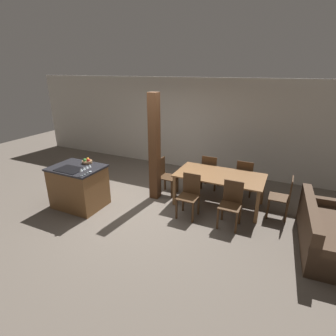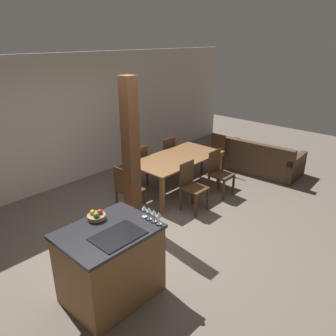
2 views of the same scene
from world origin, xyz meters
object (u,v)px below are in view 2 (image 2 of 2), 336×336
(timber_post, at_px, (131,155))
(dining_chair_near_right, at_px, (219,172))
(wine_glass_near, at_px, (159,215))
(dining_chair_head_end, at_px, (127,189))
(wine_glass_far, at_px, (149,210))
(dining_chair_far_right, at_px, (166,155))
(kitchen_island, at_px, (110,263))
(dining_chair_foot_end, at_px, (215,153))
(couch, at_px, (259,160))
(dining_chair_near_left, at_px, (191,185))
(fruit_bowl, at_px, (96,216))
(wine_glass_end, at_px, (144,208))
(wine_glass_middle, at_px, (154,212))
(dining_chair_far_left, at_px, (137,165))
(dining_table, at_px, (177,161))

(timber_post, bearing_deg, dining_chair_near_right, -12.75)
(wine_glass_near, relative_size, dining_chair_head_end, 0.18)
(wine_glass_far, xyz_separation_m, dining_chair_near_right, (2.75, 0.86, -0.59))
(wine_glass_far, distance_m, dining_chair_far_right, 3.64)
(kitchen_island, bearing_deg, dining_chair_foot_end, 18.70)
(dining_chair_near_right, xyz_separation_m, couch, (1.68, -0.00, -0.22))
(dining_chair_near_left, distance_m, dining_chair_head_end, 1.16)
(fruit_bowl, distance_m, wine_glass_end, 0.58)
(wine_glass_middle, height_order, dining_chair_far_left, wine_glass_middle)
(wine_glass_near, xyz_separation_m, dining_chair_near_right, (2.75, 1.02, -0.59))
(wine_glass_far, bearing_deg, wine_glass_near, -90.00)
(dining_chair_far_left, bearing_deg, dining_chair_near_left, 90.00)
(wine_glass_near, bearing_deg, dining_chair_far_left, 52.72)
(dining_chair_near_right, bearing_deg, fruit_bowl, -173.07)
(dining_chair_far_right, height_order, dining_chair_head_end, same)
(fruit_bowl, height_order, couch, fruit_bowl)
(dining_table, bearing_deg, wine_glass_far, -145.61)
(dining_chair_head_end, bearing_deg, dining_chair_foot_end, -90.00)
(wine_glass_middle, distance_m, timber_post, 1.62)
(kitchen_island, bearing_deg, wine_glass_near, -36.40)
(dining_chair_far_left, height_order, dining_chair_far_right, same)
(timber_post, bearing_deg, dining_chair_foot_end, 6.08)
(dining_chair_foot_end, xyz_separation_m, timber_post, (-2.80, -0.30, 0.75))
(wine_glass_near, bearing_deg, wine_glass_far, 90.00)
(kitchen_island, relative_size, wine_glass_far, 6.89)
(dining_table, bearing_deg, dining_chair_far_right, 59.28)
(wine_glass_near, relative_size, dining_chair_far_right, 0.18)
(dining_table, height_order, dining_chair_near_left, dining_chair_near_left)
(dining_chair_far_left, bearing_deg, dining_chair_head_end, 38.92)
(wine_glass_end, height_order, dining_chair_head_end, wine_glass_end)
(dining_chair_head_end, relative_size, couch, 0.47)
(fruit_bowl, relative_size, wine_glass_near, 1.39)
(dining_chair_far_left, bearing_deg, dining_chair_foot_end, 157.61)
(wine_glass_near, bearing_deg, fruit_bowl, 123.68)
(wine_glass_near, height_order, wine_glass_middle, same)
(fruit_bowl, distance_m, couch, 4.93)
(timber_post, bearing_deg, kitchen_island, -140.43)
(wine_glass_end, xyz_separation_m, dining_chair_foot_end, (3.65, 1.51, -0.59))
(kitchen_island, xyz_separation_m, dining_table, (2.80, 1.40, 0.17))
(kitchen_island, relative_size, dining_chair_foot_end, 1.22)
(dining_chair_far_right, bearing_deg, wine_glass_near, 42.00)
(kitchen_island, relative_size, dining_chair_far_right, 1.22)
(dining_chair_near_left, relative_size, dining_chair_far_left, 1.00)
(fruit_bowl, bearing_deg, dining_chair_far_right, 30.11)
(wine_glass_middle, height_order, dining_chair_head_end, wine_glass_middle)
(wine_glass_far, bearing_deg, dining_table, 34.39)
(dining_chair_near_left, relative_size, dining_chair_head_end, 1.00)
(wine_glass_middle, xyz_separation_m, dining_chair_foot_end, (3.65, 1.67, -0.59))
(wine_glass_middle, distance_m, dining_table, 2.89)
(wine_glass_far, distance_m, couch, 4.59)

